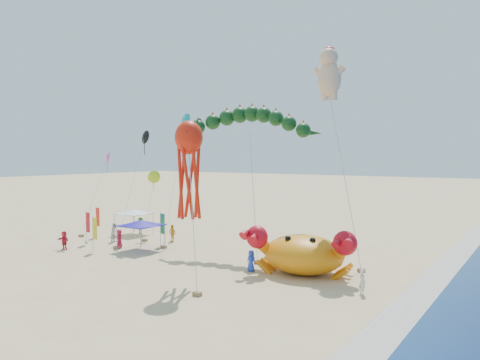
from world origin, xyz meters
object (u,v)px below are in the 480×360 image
Objects in this scene: crab_inflatable at (303,253)px; dragon_kite at (248,126)px; canopy_blue at (141,223)px; canopy_white at (134,212)px; octopus_kite at (189,162)px; cherub_kite at (329,72)px.

crab_inflatable is 0.64× the size of dragon_kite.
canopy_blue is 1.03× the size of canopy_white.
dragon_kite is at bearing 101.70° from octopus_kite.
cherub_kite is (7.22, 0.92, 4.08)m from dragon_kite.
crab_inflatable is 13.25m from dragon_kite.
dragon_kite is 1.15× the size of octopus_kite.
canopy_white is at bearing -178.27° from cherub_kite.
dragon_kite reaches higher than canopy_blue.
dragon_kite reaches higher than crab_inflatable.
dragon_kite is 12.80m from canopy_blue.
crab_inflatable is 23.06m from canopy_white.
dragon_kite is at bearing 147.94° from crab_inflatable.
canopy_blue is (-15.09, -6.22, -12.67)m from cherub_kite.
octopus_kite is at bearing -134.11° from crab_inflatable.
canopy_white is at bearing 178.99° from dragon_kite.
canopy_blue is at bearing -39.40° from canopy_white.
canopy_white is at bearing 167.07° from crab_inflatable.
crab_inflatable is 0.46× the size of cherub_kite.
cherub_kite reaches higher than canopy_white.
cherub_kite reaches higher than crab_inflatable.
cherub_kite is 1.60× the size of octopus_kite.
crab_inflatable reaches higher than canopy_white.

